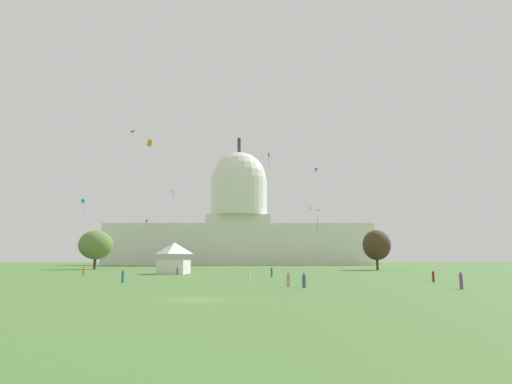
% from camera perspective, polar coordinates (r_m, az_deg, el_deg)
% --- Properties ---
extents(ground_plane, '(800.00, 800.00, 0.00)m').
position_cam_1_polar(ground_plane, '(33.76, -8.51, -14.11)').
color(ground_plane, '#4C7538').
extents(capitol_building, '(137.00, 29.53, 67.64)m').
position_cam_1_polar(capitol_building, '(222.93, -2.57, -4.04)').
color(capitol_building, silver).
rests_on(capitol_building, ground_plane).
extents(event_tent, '(6.38, 7.72, 6.58)m').
position_cam_1_polar(event_tent, '(92.58, -11.15, -8.66)').
color(event_tent, white).
rests_on(event_tent, ground_plane).
extents(tree_west_mid, '(12.95, 12.74, 11.79)m').
position_cam_1_polar(tree_west_mid, '(139.80, -20.91, -6.64)').
color(tree_west_mid, '#4C3823').
rests_on(tree_west_mid, ground_plane).
extents(tree_east_mid, '(8.49, 10.05, 11.31)m').
position_cam_1_polar(tree_east_mid, '(126.78, 15.63, -6.88)').
color(tree_east_mid, '#42301E').
rests_on(tree_east_mid, ground_plane).
extents(person_denim_front_right, '(0.48, 0.48, 1.57)m').
position_cam_1_polar(person_denim_front_right, '(47.58, 6.22, -11.77)').
color(person_denim_front_right, '#3D5684').
rests_on(person_denim_front_right, ground_plane).
extents(person_teal_back_right, '(0.36, 0.36, 1.78)m').
position_cam_1_polar(person_teal_back_right, '(75.84, 1.87, -10.68)').
color(person_teal_back_right, '#1E757A').
rests_on(person_teal_back_right, ground_plane).
extents(person_teal_aisle_center, '(0.42, 0.42, 1.67)m').
position_cam_1_polar(person_teal_aisle_center, '(59.61, -17.66, -10.78)').
color(person_teal_aisle_center, '#1E757A').
rests_on(person_teal_aisle_center, ground_plane).
extents(person_maroon_near_tent, '(0.35, 0.35, 1.61)m').
position_cam_1_polar(person_maroon_near_tent, '(63.52, 22.44, -10.42)').
color(person_maroon_near_tent, maroon).
rests_on(person_maroon_near_tent, ground_plane).
extents(person_purple_edge_east, '(0.47, 0.47, 1.57)m').
position_cam_1_polar(person_purple_edge_east, '(85.55, -10.74, -10.41)').
color(person_purple_edge_east, '#703D93').
rests_on(person_purple_edge_east, ground_plane).
extents(person_white_back_center, '(0.51, 0.51, 1.55)m').
position_cam_1_polar(person_white_back_center, '(64.11, -1.20, -11.10)').
color(person_white_back_center, silver).
rests_on(person_white_back_center, ground_plane).
extents(person_purple_lawn_far_right, '(0.42, 0.42, 1.80)m').
position_cam_1_polar(person_purple_lawn_far_right, '(49.62, 25.56, -10.69)').
color(person_purple_lawn_far_right, '#703D93').
rests_on(person_purple_lawn_far_right, ground_plane).
extents(person_white_mid_center, '(0.45, 0.45, 1.75)m').
position_cam_1_polar(person_white_mid_center, '(91.16, 6.27, -10.36)').
color(person_white_mid_center, silver).
rests_on(person_white_mid_center, ground_plane).
extents(person_orange_mid_left, '(0.41, 0.41, 1.76)m').
position_cam_1_polar(person_orange_mid_left, '(85.54, -22.31, -9.83)').
color(person_orange_mid_left, orange).
rests_on(person_orange_mid_left, ground_plane).
extents(person_tan_near_tree_west, '(0.57, 0.57, 1.62)m').
position_cam_1_polar(person_tan_near_tree_west, '(49.14, 4.14, -11.69)').
color(person_tan_near_tree_west, tan).
rests_on(person_tan_near_tree_west, ground_plane).
extents(kite_green_mid, '(1.19, 1.62, 0.17)m').
position_cam_1_polar(kite_green_mid, '(66.32, -16.76, 7.63)').
color(kite_green_mid, green).
extents(kite_orange_mid, '(1.21, 0.80, 1.55)m').
position_cam_1_polar(kite_orange_mid, '(95.53, -14.30, 6.40)').
color(kite_orange_mid, orange).
extents(kite_magenta_low, '(1.12, 0.72, 1.98)m').
position_cam_1_polar(kite_magenta_low, '(168.83, -8.84, -7.21)').
color(kite_magenta_low, '#D1339E').
extents(kite_blue_low, '(0.93, 1.79, 3.66)m').
position_cam_1_polar(kite_blue_low, '(86.69, 7.90, -2.77)').
color(kite_blue_low, blue).
extents(kite_cyan_low, '(0.92, 0.99, 4.00)m').
position_cam_1_polar(kite_cyan_low, '(112.12, -22.34, -1.09)').
color(kite_cyan_low, '#33BCDB').
extents(kite_red_low, '(0.77, 0.87, 2.88)m').
position_cam_1_polar(kite_red_low, '(149.87, -14.69, -3.83)').
color(kite_red_low, red).
extents(kite_pink_mid, '(1.33, 1.90, 2.75)m').
position_cam_1_polar(kite_pink_mid, '(175.13, 0.04, -3.36)').
color(kite_pink_mid, pink).
extents(kite_lime_low, '(0.63, 0.54, 2.50)m').
position_cam_1_polar(kite_lime_low, '(147.21, -5.48, -5.03)').
color(kite_lime_low, '#8CD133').
extents(kite_turquoise_mid, '(0.51, 0.58, 4.24)m').
position_cam_1_polar(kite_turquoise_mid, '(140.65, -11.28, -0.25)').
color(kite_turquoise_mid, teal).
extents(kite_black_high, '(0.52, 0.59, 4.41)m').
position_cam_1_polar(kite_black_high, '(143.94, 1.51, 4.78)').
color(kite_black_high, black).
extents(kite_violet_high, '(1.04, 1.00, 2.89)m').
position_cam_1_polar(kite_violet_high, '(194.52, 7.82, 3.02)').
color(kite_violet_high, purple).
extents(kite_yellow_mid, '(0.23, 1.04, 1.11)m').
position_cam_1_polar(kite_yellow_mid, '(109.95, -5.67, 3.23)').
color(kite_yellow_mid, yellow).
extents(kite_gold_high, '(1.82, 1.02, 3.50)m').
position_cam_1_polar(kite_gold_high, '(207.84, 7.58, 2.58)').
color(kite_gold_high, gold).
extents(kite_white_mid, '(0.87, 0.38, 3.96)m').
position_cam_1_polar(kite_white_mid, '(150.33, 7.04, -2.31)').
color(kite_white_mid, white).
extents(kite_green_high, '(1.55, 0.92, 3.45)m').
position_cam_1_polar(kite_green_high, '(189.55, 0.64, 5.42)').
color(kite_green_high, green).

